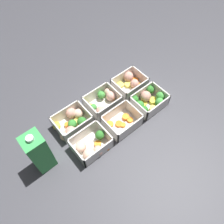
% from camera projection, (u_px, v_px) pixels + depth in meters
% --- Properties ---
extents(ground_plane, '(4.00, 4.00, 0.00)m').
position_uv_depth(ground_plane, '(112.00, 115.00, 0.94)').
color(ground_plane, '#38383D').
extents(container_near_left, '(0.14, 0.13, 0.06)m').
position_uv_depth(container_near_left, '(130.00, 83.00, 1.01)').
color(container_near_left, silver).
rests_on(container_near_left, ground_plane).
extents(container_near_center, '(0.15, 0.11, 0.06)m').
position_uv_depth(container_near_center, '(104.00, 101.00, 0.95)').
color(container_near_center, silver).
rests_on(container_near_center, ground_plane).
extents(container_near_right, '(0.16, 0.13, 0.06)m').
position_uv_depth(container_near_right, '(73.00, 123.00, 0.89)').
color(container_near_right, silver).
rests_on(container_near_right, ground_plane).
extents(container_far_left, '(0.14, 0.12, 0.06)m').
position_uv_depth(container_far_left, '(148.00, 100.00, 0.95)').
color(container_far_left, silver).
rests_on(container_far_left, ground_plane).
extents(container_far_center, '(0.14, 0.11, 0.06)m').
position_uv_depth(container_far_center, '(122.00, 122.00, 0.89)').
color(container_far_center, silver).
rests_on(container_far_center, ground_plane).
extents(container_far_right, '(0.14, 0.12, 0.06)m').
position_uv_depth(container_far_right, '(91.00, 146.00, 0.83)').
color(container_far_right, silver).
rests_on(container_far_right, ground_plane).
extents(juice_carton, '(0.07, 0.07, 0.20)m').
position_uv_depth(juice_carton, '(39.00, 152.00, 0.74)').
color(juice_carton, green).
rests_on(juice_carton, ground_plane).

